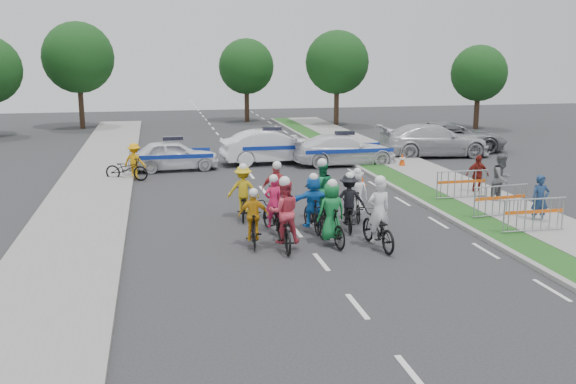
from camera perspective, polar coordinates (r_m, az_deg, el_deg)
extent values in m
plane|color=#28282B|center=(16.56, 2.98, -6.25)|extent=(90.00, 90.00, 0.00)
cube|color=gray|center=(22.75, 12.24, -1.19)|extent=(0.20, 60.00, 0.12)
cube|color=#194917|center=(23.05, 13.83, -1.11)|extent=(1.20, 60.00, 0.11)
cube|color=gray|center=(23.87, 17.74, -0.86)|extent=(2.40, 60.00, 0.13)
cube|color=gray|center=(20.98, -18.16, -2.67)|extent=(3.00, 60.00, 0.13)
imported|color=black|center=(17.76, 7.96, -3.28)|extent=(0.87, 2.06, 1.05)
imported|color=silver|center=(17.58, 8.07, -1.66)|extent=(0.67, 0.47, 1.75)
sphere|color=white|center=(17.36, 8.21, 0.98)|extent=(0.30, 0.30, 0.30)
imported|color=black|center=(17.89, 3.82, -3.03)|extent=(0.81, 1.86, 1.08)
imported|color=#167A37|center=(17.73, 3.88, -1.66)|extent=(0.87, 0.65, 1.63)
sphere|color=white|center=(17.51, 3.96, 0.72)|extent=(0.28, 0.28, 0.28)
imported|color=black|center=(17.53, -0.36, -3.38)|extent=(0.79, 2.03, 1.05)
imported|color=#CA384A|center=(17.34, -0.33, -1.75)|extent=(0.88, 0.70, 1.75)
sphere|color=white|center=(17.11, -0.30, 0.92)|extent=(0.30, 0.30, 0.30)
imported|color=black|center=(17.77, -3.09, -3.34)|extent=(0.61, 1.62, 0.95)
imported|color=gold|center=(17.62, -3.08, -2.08)|extent=(0.87, 0.43, 1.43)
sphere|color=white|center=(17.42, -3.08, -0.05)|extent=(0.25, 0.25, 0.25)
imported|color=black|center=(19.52, 5.35, -1.99)|extent=(0.94, 1.84, 0.92)
imported|color=black|center=(19.35, 5.43, -0.63)|extent=(1.08, 0.75, 1.53)
sphere|color=white|center=(19.16, 5.51, 1.40)|extent=(0.27, 0.27, 0.27)
imported|color=black|center=(19.20, 2.19, -2.02)|extent=(0.58, 1.74, 1.03)
imported|color=blue|center=(19.05, 2.24, -0.78)|extent=(1.45, 0.53, 1.54)
sphere|color=white|center=(18.86, 2.29, 1.30)|extent=(0.27, 0.27, 0.27)
imported|color=black|center=(19.12, -1.33, -2.25)|extent=(0.91, 1.82, 0.91)
imported|color=#E11C52|center=(18.96, -1.31, -0.87)|extent=(0.61, 0.46, 1.52)
sphere|color=white|center=(18.76, -1.29, 1.18)|extent=(0.26, 0.26, 0.26)
imported|color=black|center=(20.59, 6.04, -1.16)|extent=(0.70, 1.68, 0.98)
imported|color=white|center=(20.45, 6.11, -0.03)|extent=(0.78, 0.57, 1.47)
sphere|color=white|center=(20.27, 6.20, 1.80)|extent=(0.26, 0.26, 0.26)
imported|color=black|center=(20.51, 2.94, -1.08)|extent=(0.98, 2.06, 1.04)
imported|color=#19894F|center=(20.34, 2.99, 0.32)|extent=(0.93, 0.78, 1.73)
sphere|color=white|center=(20.14, 3.06, 2.59)|extent=(0.30, 0.30, 0.30)
imported|color=black|center=(20.56, -1.02, -0.95)|extent=(0.88, 1.89, 1.10)
imported|color=#D23A40|center=(20.41, -1.00, 0.26)|extent=(1.03, 0.59, 1.64)
sphere|color=white|center=(20.21, -0.98, 2.37)|extent=(0.29, 0.29, 0.29)
imported|color=black|center=(20.76, -4.00, -1.07)|extent=(0.90, 1.86, 0.94)
imported|color=gold|center=(20.60, -4.00, 0.23)|extent=(1.09, 0.73, 1.56)
sphere|color=white|center=(20.42, -4.01, 2.19)|extent=(0.27, 0.27, 0.27)
imported|color=white|center=(29.62, -10.15, 3.25)|extent=(4.16, 1.93, 1.38)
imported|color=white|center=(30.97, -1.45, 4.04)|extent=(4.99, 2.11, 1.60)
imported|color=white|center=(30.68, 5.03, 3.77)|extent=(5.01, 2.10, 1.45)
imported|color=#BCBCC2|center=(33.90, 12.84, 4.50)|extent=(5.82, 2.66, 1.65)
imported|color=slate|center=(36.05, 14.47, 4.79)|extent=(6.05, 3.79, 1.56)
imported|color=navy|center=(21.42, 21.50, -0.65)|extent=(0.61, 0.44, 1.56)
imported|color=#59595E|center=(23.84, 18.46, 1.13)|extent=(1.08, 0.99, 1.80)
imported|color=maroon|center=(25.02, 16.48, 1.45)|extent=(0.91, 0.41, 1.53)
imported|color=#E89E0C|center=(27.89, -13.48, 2.69)|extent=(1.13, 0.96, 1.52)
cube|color=#F24C0C|center=(26.20, 6.43, 0.69)|extent=(0.40, 0.40, 0.03)
cone|color=#F24C0C|center=(26.14, 6.44, 1.41)|extent=(0.36, 0.36, 0.70)
cylinder|color=silver|center=(26.12, 6.45, 1.62)|extent=(0.29, 0.29, 0.08)
cube|color=#F24C0C|center=(30.25, 10.09, 2.14)|extent=(0.40, 0.40, 0.03)
cone|color=#F24C0C|center=(30.19, 10.12, 2.76)|extent=(0.36, 0.36, 0.70)
cylinder|color=silver|center=(30.17, 10.13, 2.95)|extent=(0.29, 0.29, 0.08)
imported|color=black|center=(27.68, -14.15, 2.01)|extent=(1.97, 1.29, 0.98)
cylinder|color=#382619|center=(47.16, 4.33, 7.87)|extent=(0.36, 0.36, 3.25)
sphere|color=#113714|center=(47.02, 4.38, 11.43)|extent=(4.55, 4.55, 4.55)
cylinder|color=#382619|center=(46.87, 16.43, 7.08)|extent=(0.36, 0.36, 2.75)
sphere|color=#113714|center=(46.72, 16.61, 10.10)|extent=(3.85, 3.85, 3.85)
cylinder|color=#382619|center=(47.56, -17.91, 7.51)|extent=(0.36, 0.36, 3.50)
sphere|color=#113714|center=(47.43, -18.17, 11.30)|extent=(4.90, 4.90, 4.90)
cylinder|color=#382619|center=(49.82, -3.68, 7.98)|extent=(0.36, 0.36, 3.00)
sphere|color=#113714|center=(49.68, -3.73, 11.08)|extent=(4.20, 4.20, 4.20)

